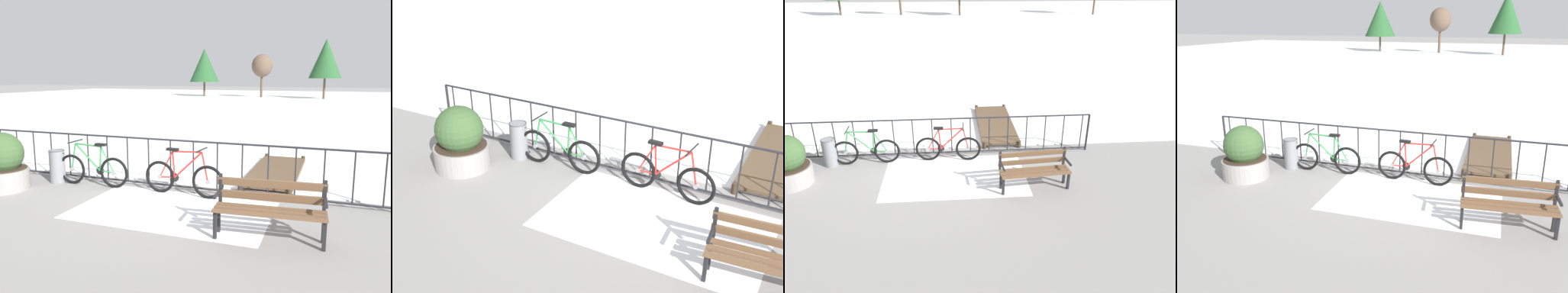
% 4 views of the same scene
% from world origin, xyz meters
% --- Properties ---
extents(ground_plane, '(160.00, 160.00, 0.00)m').
position_xyz_m(ground_plane, '(0.00, 0.00, 0.00)').
color(ground_plane, gray).
extents(frozen_pond, '(80.00, 56.00, 0.03)m').
position_xyz_m(frozen_pond, '(0.00, 28.40, 0.01)').
color(frozen_pond, white).
rests_on(frozen_pond, ground).
extents(snow_patch, '(3.45, 2.08, 0.01)m').
position_xyz_m(snow_patch, '(0.81, -1.20, 0.00)').
color(snow_patch, white).
rests_on(snow_patch, ground).
extents(railing_fence, '(9.06, 0.06, 1.07)m').
position_xyz_m(railing_fence, '(0.00, 0.00, 0.56)').
color(railing_fence, '#232328').
rests_on(railing_fence, ground).
extents(bicycle_near_railing, '(1.71, 0.52, 0.97)m').
position_xyz_m(bicycle_near_railing, '(-1.44, -0.34, 0.37)').
color(bicycle_near_railing, black).
rests_on(bicycle_near_railing, ground).
extents(bicycle_second, '(1.71, 0.52, 0.97)m').
position_xyz_m(bicycle_second, '(0.66, -0.32, 0.37)').
color(bicycle_second, black).
rests_on(bicycle_second, ground).
extents(park_bench, '(1.63, 0.61, 0.89)m').
position_xyz_m(park_bench, '(2.62, -1.82, 0.51)').
color(park_bench, brown).
rests_on(park_bench, ground).
extents(planter_with_shrub, '(1.03, 1.03, 1.21)m').
position_xyz_m(planter_with_shrub, '(-3.05, -1.20, 0.54)').
color(planter_with_shrub, gray).
rests_on(planter_with_shrub, ground).
extents(trash_bin, '(0.35, 0.35, 0.73)m').
position_xyz_m(trash_bin, '(-2.36, -0.36, 0.37)').
color(trash_bin, gray).
rests_on(trash_bin, ground).
extents(wooden_dock, '(1.10, 3.28, 0.20)m').
position_xyz_m(wooden_dock, '(2.17, 1.89, 0.12)').
color(wooden_dock, brown).
rests_on(wooden_dock, ground).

